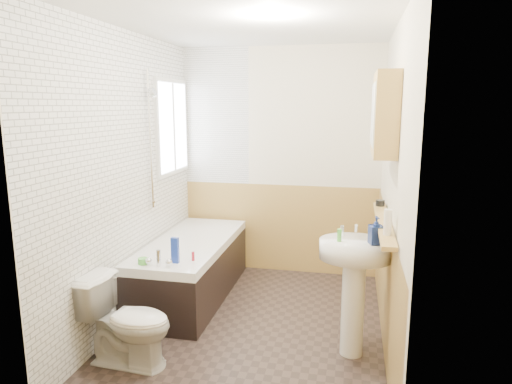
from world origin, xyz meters
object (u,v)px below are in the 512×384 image
Objects in this scene: medicine_cabinet at (385,114)px; toilet at (128,322)px; pine_shelf at (384,223)px; sink at (354,274)px; bathtub at (191,267)px.

toilet is at bearing -158.19° from medicine_cabinet.
pine_shelf is at bearing -66.94° from toilet.
medicine_cabinet is (-0.03, 0.09, 0.80)m from pine_shelf.
medicine_cabinet is at bearing 57.35° from sink.
pine_shelf is (0.20, 0.14, 0.37)m from sink.
pine_shelf is (1.77, -0.63, 0.71)m from bathtub.
toilet is at bearing -158.86° from sink.
sink is at bearing -26.13° from bathtub.
sink is 0.77× the size of pine_shelf.
sink reaches higher than bathtub.
pine_shelf is at bearing 38.47° from sink.
toilet is 0.51× the size of pine_shelf.
sink is 0.44m from pine_shelf.
sink is at bearing -145.94° from pine_shelf.
pine_shelf is 1.95× the size of medicine_cabinet.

